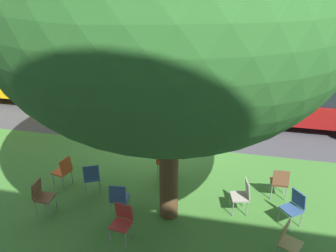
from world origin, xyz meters
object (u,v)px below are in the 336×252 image
Objects in this scene: chair_0 at (42,194)px; chair_7 at (64,170)px; chair_2 at (288,240)px; chair_8 at (243,194)px; chair_1 at (280,181)px; chair_9 at (294,206)px; chair_5 at (122,220)px; chair_3 at (165,161)px; chair_4 at (92,176)px; street_tree at (169,13)px; chair_6 at (119,197)px; school_bus at (36,59)px; parked_car at (305,105)px.

chair_0 is 1.00× the size of chair_7.
chair_8 is (0.94, -1.38, 0.00)m from chair_2.
chair_9 is at bearing 105.22° from chair_1.
chair_2 is at bearing -177.90° from chair_5.
chair_2 is 3.98m from chair_3.
chair_4 is (4.77, 0.79, 0.00)m from chair_1.
chair_5 is at bearing 51.74° from street_tree.
chair_0 and chair_4 have the same top height.
chair_9 is (-4.04, -0.53, 0.00)m from chair_6.
chair_6 is at bearing 131.10° from school_bus.
chair_4 is at bearing -11.47° from street_tree.
chair_7 is (1.85, -0.83, 0.00)m from chair_6.
chair_3 and chair_7 have the same top height.
school_bus is at bearing -55.67° from chair_7.
chair_3 and chair_8 have the same top height.
chair_2 is 3.47m from chair_5.
chair_6 is 1.00× the size of chair_9.
chair_2 is at bearing 141.22° from chair_3.
chair_9 is (-5.03, 0.17, 0.00)m from chair_4.
chair_3 is at bearing -21.64° from chair_9.
parked_car reaches higher than chair_3.
street_tree reaches higher than chair_5.
chair_6 is (-1.85, -0.30, 0.00)m from chair_0.
chair_4 is 0.08× the size of school_bus.
chair_0 and chair_2 have the same top height.
chair_0 is 0.08× the size of school_bus.
chair_8 is at bearing -10.27° from chair_9.
chair_8 is (-2.16, 1.11, 0.00)m from chair_3.
school_bus reaches higher than chair_4.
street_tree is 8.23× the size of chair_0.
chair_9 is 5.72m from parked_car.
school_bus is (7.04, -6.48, -2.98)m from street_tree.
school_bus is (6.59, -4.90, 1.24)m from chair_3.
chair_1 is 0.24× the size of parked_car.
chair_6 and chair_9 have the same top height.
chair_7 is (-0.00, -1.13, 0.00)m from chair_0.
chair_4 and chair_5 have the same top height.
chair_8 is at bearing 152.85° from chair_3.
chair_3 and chair_9 have the same top height.
street_tree is 4.53m from chair_3.
chair_1 is 4.11m from chair_5.
chair_6 and chair_7 have the same top height.
chair_0 is at bearing -12.27° from chair_5.
chair_1 is 3.09m from chair_3.
school_bus is (8.75, -6.01, 1.24)m from chair_8.
street_tree is 0.70× the size of school_bus.
street_tree is 4.58m from chair_8.
chair_5 is at bearing 56.80° from parked_car.
chair_9 is (-5.88, 0.31, 0.00)m from chair_7.
chair_1 is 1.17m from chair_8.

